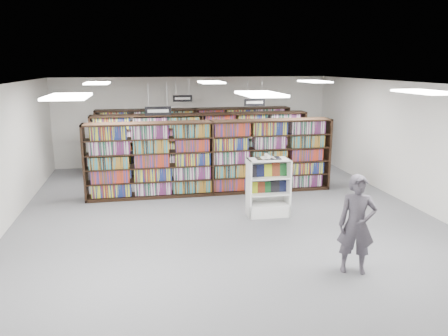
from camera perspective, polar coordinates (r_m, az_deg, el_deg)
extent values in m
plane|color=#56565B|center=(10.78, 0.13, -6.32)|extent=(12.00, 12.00, 0.00)
cube|color=white|center=(10.16, 0.14, 10.93)|extent=(10.00, 12.00, 0.10)
cube|color=silver|center=(16.21, -3.94, 6.13)|extent=(10.00, 0.10, 3.20)
cube|color=silver|center=(4.86, 14.10, -11.76)|extent=(10.00, 0.10, 3.20)
cube|color=silver|center=(12.31, 23.66, 2.74)|extent=(0.10, 12.00, 3.20)
cube|color=black|center=(12.39, -1.63, 1.33)|extent=(7.00, 0.60, 2.10)
cube|color=maroon|center=(12.39, -1.63, 1.33)|extent=(6.88, 0.42, 1.98)
cube|color=black|center=(14.33, -2.93, 2.97)|extent=(7.00, 0.60, 2.10)
cube|color=maroon|center=(14.33, -2.93, 2.97)|extent=(6.88, 0.42, 1.98)
cube|color=black|center=(15.99, -3.78, 4.04)|extent=(7.00, 0.60, 2.10)
cube|color=maroon|center=(15.99, -3.78, 4.04)|extent=(6.88, 0.42, 1.98)
cylinder|color=#B2B2B7|center=(10.99, -9.88, 9.41)|extent=(0.01, 0.01, 0.58)
cylinder|color=#B2B2B7|center=(11.01, -7.48, 9.50)|extent=(0.01, 0.01, 0.58)
cube|color=black|center=(11.03, -8.61, 7.38)|extent=(0.65, 0.02, 0.22)
cube|color=white|center=(11.02, -8.60, 7.37)|extent=(0.52, 0.00, 0.08)
cylinder|color=#B2B2B7|center=(13.38, 3.08, 10.25)|extent=(0.01, 0.01, 0.58)
cylinder|color=#B2B2B7|center=(13.49, 4.99, 10.25)|extent=(0.01, 0.01, 0.58)
cube|color=black|center=(13.46, 4.01, 8.55)|extent=(0.65, 0.02, 0.22)
cube|color=white|center=(13.45, 4.03, 8.55)|extent=(0.52, 0.00, 0.08)
cylinder|color=#B2B2B7|center=(15.03, -6.35, 10.53)|extent=(0.01, 0.01, 0.58)
cylinder|color=#B2B2B7|center=(15.07, -4.59, 10.57)|extent=(0.01, 0.01, 0.58)
cube|color=black|center=(15.07, -5.44, 9.03)|extent=(0.65, 0.02, 0.22)
cube|color=white|center=(15.06, -5.43, 9.03)|extent=(0.52, 0.00, 0.08)
cube|color=white|center=(7.06, -19.72, 8.78)|extent=(0.60, 1.20, 0.04)
cube|color=white|center=(7.24, 4.75, 9.60)|extent=(0.60, 1.20, 0.04)
cube|color=white|center=(8.55, 24.76, 9.01)|extent=(0.60, 1.20, 0.04)
cube|color=white|center=(12.02, -16.21, 10.60)|extent=(0.60, 1.20, 0.04)
cube|color=white|center=(12.13, -1.70, 11.13)|extent=(0.60, 1.20, 0.04)
cube|color=white|center=(12.95, 11.77, 11.00)|extent=(0.60, 1.20, 0.04)
cube|color=white|center=(10.85, 5.73, -5.40)|extent=(1.03, 0.52, 0.31)
cube|color=white|center=(10.57, 3.24, -2.68)|extent=(0.05, 0.51, 1.43)
cube|color=white|center=(10.83, 8.30, -2.41)|extent=(0.05, 0.51, 1.43)
cube|color=white|center=(10.91, 5.45, -2.21)|extent=(1.02, 0.04, 1.43)
cube|color=white|center=(10.52, 5.89, 1.12)|extent=(1.03, 0.52, 0.03)
cube|color=white|center=(10.73, 5.78, -3.33)|extent=(0.95, 0.48, 0.02)
cube|color=white|center=(10.62, 5.83, -1.22)|extent=(0.95, 0.48, 0.02)
cube|color=black|center=(10.53, 3.74, -0.38)|extent=(0.20, 0.07, 0.31)
cube|color=#121739|center=(10.58, 4.76, -0.34)|extent=(0.20, 0.07, 0.31)
cube|color=#BFD120|center=(10.63, 5.78, -0.29)|extent=(0.20, 0.07, 0.31)
cube|color=maroon|center=(10.68, 6.79, -0.25)|extent=(0.20, 0.07, 0.31)
cube|color=#185524|center=(10.74, 7.78, -0.20)|extent=(0.20, 0.07, 0.31)
cube|color=#BFD120|center=(10.64, 3.81, -2.57)|extent=(0.23, 0.06, 0.29)
cube|color=maroon|center=(10.68, 4.77, -2.51)|extent=(0.23, 0.06, 0.29)
cube|color=#185524|center=(10.73, 5.73, -2.46)|extent=(0.23, 0.06, 0.29)
cube|color=black|center=(10.78, 6.67, -2.41)|extent=(0.23, 0.06, 0.29)
cube|color=#121739|center=(10.84, 7.61, -2.36)|extent=(0.23, 0.06, 0.29)
cube|color=black|center=(10.56, 5.79, 1.29)|extent=(0.61, 0.38, 0.01)
cube|color=white|center=(10.52, 5.05, 1.32)|extent=(0.28, 0.33, 0.05)
cube|color=white|center=(10.60, 6.52, 1.37)|extent=(0.28, 0.33, 0.07)
cylinder|color=white|center=(10.54, 5.69, 1.56)|extent=(0.12, 0.31, 0.10)
imported|color=#454049|center=(8.07, 16.94, -7.08)|extent=(0.76, 0.62, 1.78)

